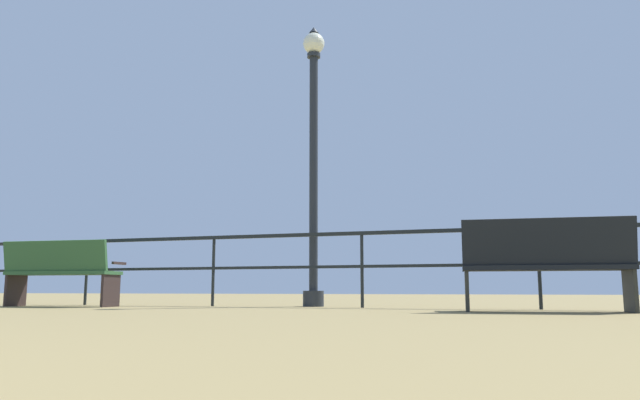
{
  "coord_description": "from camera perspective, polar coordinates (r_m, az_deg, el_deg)",
  "views": [
    {
      "loc": [
        3.13,
        0.96,
        0.24
      ],
      "look_at": [
        0.69,
        8.28,
        1.39
      ],
      "focal_mm": 33.77,
      "sensor_mm": 36.0,
      "label": 1
    }
  ],
  "objects": [
    {
      "name": "bench_near_right",
      "position": [
        6.9,
        20.62,
        -5.41
      ],
      "size": [
        1.79,
        0.83,
        0.99
      ],
      "color": "black",
      "rests_on": "ground_plane"
    },
    {
      "name": "pier_railing",
      "position": [
        8.44,
        -3.36,
        -4.96
      ],
      "size": [
        24.48,
        0.05,
        1.01
      ],
      "color": "black",
      "rests_on": "ground_plane"
    },
    {
      "name": "bench_near_left",
      "position": [
        9.26,
        -23.45,
        -6.05
      ],
      "size": [
        1.65,
        0.74,
        0.92
      ],
      "color": "#2C562F",
      "rests_on": "ground_plane"
    },
    {
      "name": "lamppost_center",
      "position": [
        8.85,
        -0.61,
        5.06
      ],
      "size": [
        0.32,
        0.32,
        4.17
      ],
      "color": "#23272D",
      "rests_on": "ground_plane"
    }
  ]
}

